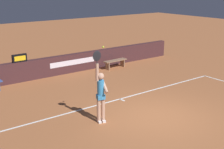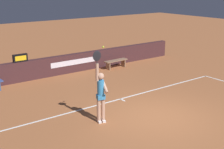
{
  "view_description": "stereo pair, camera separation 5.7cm",
  "coord_description": "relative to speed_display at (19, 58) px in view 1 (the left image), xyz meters",
  "views": [
    {
      "loc": [
        -7.26,
        -7.04,
        4.49
      ],
      "look_at": [
        -1.57,
        0.59,
        1.69
      ],
      "focal_mm": 49.08,
      "sensor_mm": 36.0,
      "label": 1
    },
    {
      "loc": [
        -7.21,
        -7.08,
        4.49
      ],
      "look_at": [
        -1.57,
        0.59,
        1.69
      ],
      "focal_mm": 49.08,
      "sensor_mm": 36.0,
      "label": 2
    }
  ],
  "objects": [
    {
      "name": "ground_plane",
      "position": [
        2.37,
        -6.84,
        -1.16
      ],
      "size": [
        60.0,
        60.0,
        0.0
      ],
      "primitive_type": "plane",
      "color": "#A35E36"
    },
    {
      "name": "tennis_player",
      "position": [
        0.51,
        -6.01,
        -0.12
      ],
      "size": [
        0.47,
        0.49,
        2.49
      ],
      "color": "tan",
      "rests_on": "ground"
    },
    {
      "name": "tennis_ball",
      "position": [
        0.61,
        -6.03,
        1.42
      ],
      "size": [
        0.06,
        0.06,
        0.06
      ],
      "color": "#C9E438"
    },
    {
      "name": "courtside_bench_near",
      "position": [
        5.11,
        -0.75,
        -0.81
      ],
      "size": [
        1.45,
        0.42,
        0.46
      ],
      "color": "#8A694F",
      "rests_on": "ground"
    },
    {
      "name": "back_wall",
      "position": [
        2.37,
        0.0,
        -0.67
      ],
      "size": [
        14.44,
        0.31,
        0.98
      ],
      "color": "#412325",
      "rests_on": "ground"
    },
    {
      "name": "court_lines",
      "position": [
        2.37,
        -7.59,
        -1.16
      ],
      "size": [
        11.11,
        5.93,
        0.0
      ],
      "color": "white",
      "rests_on": "ground"
    },
    {
      "name": "speed_display",
      "position": [
        0.0,
        0.0,
        0.0
      ],
      "size": [
        0.69,
        0.17,
        0.36
      ],
      "color": "black",
      "rests_on": "back_wall"
    }
  ]
}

